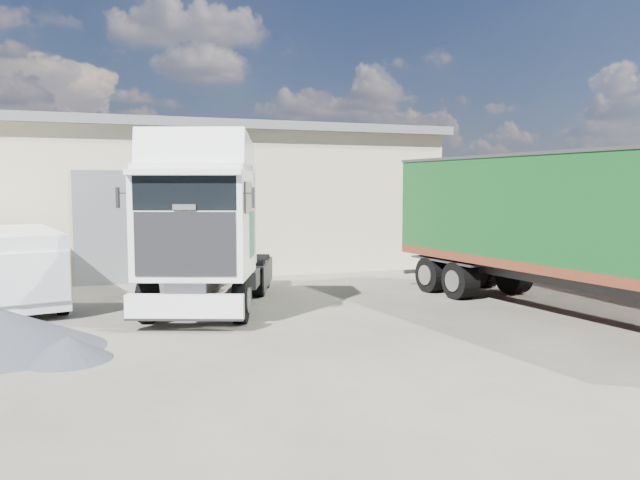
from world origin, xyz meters
name	(u,v)px	position (x,y,z in m)	size (l,w,h in m)	color
ground	(298,357)	(0.00, 0.00, 0.00)	(120.00, 120.00, 0.00)	black
warehouse	(20,197)	(-6.00, 16.00, 2.66)	(30.60, 12.60, 5.42)	#B9AF8F
brick_boundary_wall	(569,242)	(11.50, 6.00, 1.25)	(0.35, 26.00, 2.50)	brown
tractor_unit	(204,238)	(-0.89, 4.67, 1.85)	(4.63, 6.89, 4.40)	black
box_trailer	(583,217)	(7.36, 0.98, 2.38)	(3.73, 11.92, 3.90)	#2D2D30
panel_van	(14,268)	(-5.33, 6.80, 1.03)	(2.87, 5.15, 1.99)	black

